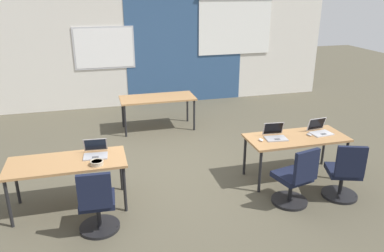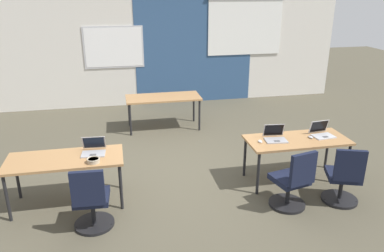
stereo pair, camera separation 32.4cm
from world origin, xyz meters
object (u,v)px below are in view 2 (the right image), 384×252
(chair_near_left_inner, at_px, (92,203))
(laptop_near_left_inner, at_px, (94,150))
(chair_near_right_end, at_px, (344,180))
(chair_near_right_inner, at_px, (292,184))
(desk_near_left, at_px, (65,162))
(mouse_near_right_end, at_px, (311,137))
(laptop_near_right_inner, at_px, (275,137))
(desk_near_right, at_px, (297,142))
(snack_bowl, at_px, (93,160))
(desk_far_center, at_px, (163,99))
(mouse_near_right_inner, at_px, (260,141))
(laptop_near_right_end, at_px, (322,133))

(chair_near_left_inner, bearing_deg, laptop_near_left_inner, -88.97)
(laptop_near_left_inner, height_order, chair_near_right_end, laptop_near_left_inner)
(chair_near_right_inner, bearing_deg, desk_near_left, -26.96)
(laptop_near_left_inner, relative_size, chair_near_left_inner, 0.38)
(mouse_near_right_end, bearing_deg, chair_near_right_end, -79.84)
(laptop_near_right_inner, bearing_deg, laptop_near_left_inner, -175.43)
(desk_near_right, bearing_deg, mouse_near_right_end, -2.89)
(snack_bowl, bearing_deg, desk_near_right, 4.08)
(desk_near_right, height_order, mouse_near_right_end, mouse_near_right_end)
(desk_far_center, xyz_separation_m, mouse_near_right_end, (1.97, -2.81, 0.08))
(chair_near_left_inner, relative_size, mouse_near_right_inner, 8.81)
(mouse_near_right_inner, bearing_deg, laptop_near_left_inner, 177.37)
(desk_near_left, bearing_deg, laptop_near_right_end, 0.72)
(laptop_near_right_inner, bearing_deg, chair_near_right_inner, -88.18)
(laptop_near_right_end, bearing_deg, mouse_near_right_inner, 177.37)
(chair_near_right_end, distance_m, snack_bowl, 3.52)
(desk_near_left, distance_m, desk_near_right, 3.50)
(laptop_near_left_inner, distance_m, laptop_near_right_inner, 2.75)
(desk_near_right, relative_size, desk_far_center, 1.00)
(mouse_near_right_end, bearing_deg, chair_near_right_inner, -130.34)
(desk_near_right, height_order, chair_near_right_end, chair_near_right_end)
(snack_bowl, bearing_deg, laptop_near_left_inner, 91.50)
(chair_near_right_inner, distance_m, mouse_near_right_end, 1.04)
(chair_near_left_inner, bearing_deg, snack_bowl, -91.43)
(laptop_near_left_inner, bearing_deg, laptop_near_right_inner, 2.96)
(desk_far_center, bearing_deg, snack_bowl, -114.05)
(chair_near_right_inner, bearing_deg, chair_near_left_inner, -14.44)
(chair_near_right_end, bearing_deg, laptop_near_right_inner, -30.17)
(laptop_near_left_inner, distance_m, chair_near_right_inner, 2.85)
(laptop_near_right_inner, bearing_deg, desk_far_center, 122.56)
(desk_near_right, height_order, snack_bowl, snack_bowl)
(laptop_near_right_inner, relative_size, laptop_near_right_end, 1.00)
(laptop_near_right_inner, xyz_separation_m, chair_near_right_inner, (-0.05, -0.80, -0.39))
(snack_bowl, bearing_deg, mouse_near_right_inner, 4.75)
(laptop_near_left_inner, distance_m, mouse_near_right_end, 3.33)
(chair_near_right_inner, height_order, mouse_near_right_end, chair_near_right_inner)
(laptop_near_left_inner, bearing_deg, desk_near_left, -161.76)
(desk_far_center, distance_m, chair_near_left_inner, 3.77)
(mouse_near_right_inner, xyz_separation_m, chair_near_right_end, (0.98, -0.78, -0.36))
(chair_near_right_inner, xyz_separation_m, mouse_near_right_end, (0.63, 0.74, 0.36))
(laptop_near_right_inner, distance_m, mouse_near_right_inner, 0.27)
(mouse_near_right_inner, distance_m, chair_near_right_end, 1.30)
(desk_far_center, xyz_separation_m, snack_bowl, (-1.35, -3.02, 0.10))
(chair_near_right_end, height_order, snack_bowl, chair_near_right_end)
(chair_near_right_inner, relative_size, snack_bowl, 5.18)
(chair_near_left_inner, distance_m, snack_bowl, 0.61)
(desk_far_center, relative_size, laptop_near_left_inner, 4.55)
(laptop_near_right_end, bearing_deg, laptop_near_left_inner, 173.08)
(mouse_near_right_end, relative_size, chair_near_right_end, 0.12)
(desk_far_center, height_order, chair_near_left_inner, chair_near_left_inner)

